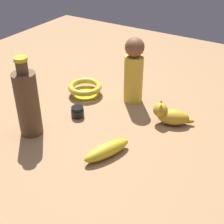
% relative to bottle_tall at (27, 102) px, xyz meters
% --- Properties ---
extents(ground, '(2.00, 2.00, 0.00)m').
position_rel_bottle_tall_xyz_m(ground, '(0.18, -0.21, -0.12)').
color(ground, '#936D47').
extents(bottle_tall, '(0.07, 0.07, 0.27)m').
position_rel_bottle_tall_xyz_m(bottle_tall, '(0.00, 0.00, 0.00)').
color(bottle_tall, '#523924').
rests_on(bottle_tall, ground).
extents(cat_figurine, '(0.10, 0.14, 0.08)m').
position_rel_bottle_tall_xyz_m(cat_figurine, '(0.29, -0.37, -0.08)').
color(cat_figurine, '#B69122').
rests_on(cat_figurine, ground).
extents(person_figure_adult, '(0.09, 0.09, 0.26)m').
position_rel_bottle_tall_xyz_m(person_figure_adult, '(0.37, -0.19, 0.01)').
color(person_figure_adult, gold).
rests_on(person_figure_adult, ground).
extents(nail_polish_jar, '(0.05, 0.05, 0.04)m').
position_rel_bottle_tall_xyz_m(nail_polish_jar, '(0.16, -0.07, -0.10)').
color(nail_polish_jar, black).
rests_on(nail_polish_jar, ground).
extents(bowl, '(0.14, 0.14, 0.05)m').
position_rel_bottle_tall_xyz_m(bowl, '(0.31, -0.00, -0.09)').
color(bowl, gold).
rests_on(bowl, ground).
extents(banana, '(0.17, 0.10, 0.04)m').
position_rel_bottle_tall_xyz_m(banana, '(0.03, -0.28, -0.10)').
color(banana, gold).
rests_on(banana, ground).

